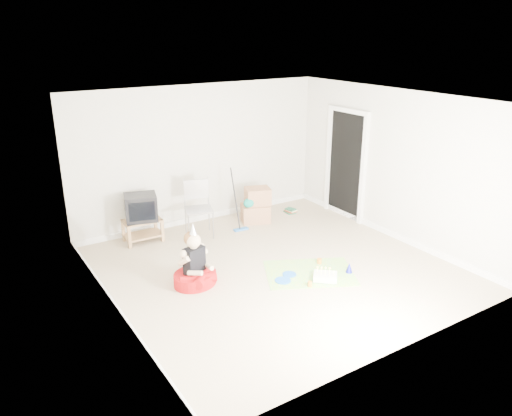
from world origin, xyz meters
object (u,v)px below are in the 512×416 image
tv_stand (143,228)px  crt_tv (141,207)px  seated_woman (195,271)px  birthday_cake (325,277)px  folding_chair (199,210)px  cardboard_boxes (256,206)px

tv_stand → crt_tv: (0.00, 0.00, 0.39)m
seated_woman → birthday_cake: seated_woman is taller
crt_tv → folding_chair: (0.94, -0.32, -0.13)m
folding_chair → birthday_cake: (0.82, -2.52, -0.46)m
crt_tv → birthday_cake: size_ratio=1.21×
folding_chair → cardboard_boxes: 1.26m
crt_tv → folding_chair: 1.00m
seated_woman → cardboard_boxes: bearing=38.0°
tv_stand → birthday_cake: (1.77, -2.83, -0.20)m
birthday_cake → cardboard_boxes: bearing=80.7°
tv_stand → crt_tv: bearing=90.0°
folding_chair → birthday_cake: bearing=-71.9°
crt_tv → seated_woman: size_ratio=0.56×
folding_chair → seated_woman: bearing=-118.5°
tv_stand → seated_woman: size_ratio=0.69×
tv_stand → seated_woman: 1.90m
crt_tv → birthday_cake: 3.39m
folding_chair → cardboard_boxes: (1.25, 0.06, -0.19)m
cardboard_boxes → tv_stand: bearing=173.3°
tv_stand → cardboard_boxes: (2.19, -0.26, 0.08)m
cardboard_boxes → seated_woman: bearing=-142.0°
cardboard_boxes → birthday_cake: cardboard_boxes is taller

